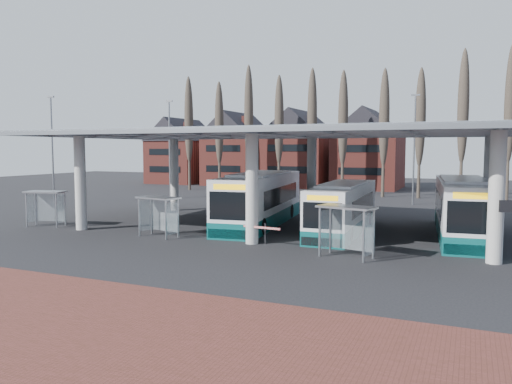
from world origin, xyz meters
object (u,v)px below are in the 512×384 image
at_px(bus_3, 462,209).
at_px(shelter_0, 47,201).
at_px(bus_1, 261,200).
at_px(bus_2, 343,209).
at_px(shelter_1, 160,208).
at_px(shelter_2, 348,220).

distance_m(bus_3, shelter_0, 26.61).
xyz_separation_m(bus_1, shelter_0, (-12.91, -6.44, 0.04)).
height_order(bus_2, shelter_1, bus_2).
bearing_deg(bus_3, shelter_1, -161.30).
bearing_deg(shelter_2, bus_2, 119.11).
bearing_deg(shelter_2, shelter_1, -171.97).
distance_m(bus_2, shelter_2, 7.45).
relative_size(bus_1, bus_3, 1.03).
relative_size(bus_3, shelter_0, 4.59).
bearing_deg(bus_1, shelter_1, -125.02).
height_order(bus_2, bus_3, bus_3).
xyz_separation_m(shelter_0, shelter_1, (9.28, -0.36, -0.00)).
bearing_deg(bus_2, bus_3, 8.60).
bearing_deg(shelter_0, shelter_2, -17.02).
xyz_separation_m(bus_3, shelter_1, (-16.42, -7.26, 0.08)).
height_order(bus_1, shelter_2, bus_1).
xyz_separation_m(bus_2, shelter_2, (1.92, -7.19, 0.35)).
height_order(bus_3, shelter_1, bus_3).
xyz_separation_m(bus_3, shelter_0, (-25.69, -6.91, 0.08)).
bearing_deg(shelter_2, shelter_0, -170.22).
height_order(bus_2, shelter_2, bus_2).
distance_m(bus_1, shelter_2, 11.24).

